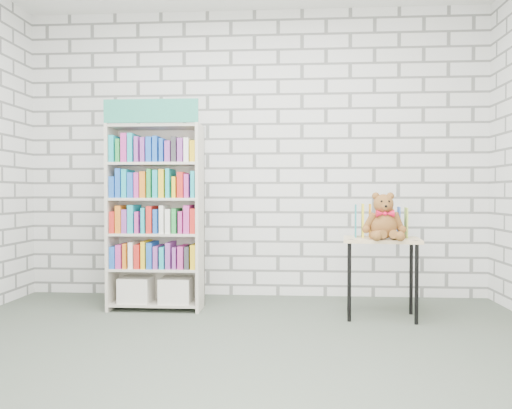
{
  "coord_description": "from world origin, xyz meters",
  "views": [
    {
      "loc": [
        0.34,
        -2.9,
        1.01
      ],
      "look_at": [
        0.09,
        0.95,
        0.92
      ],
      "focal_mm": 35.0,
      "sensor_mm": 36.0,
      "label": 1
    }
  ],
  "objects": [
    {
      "name": "display_table",
      "position": [
        1.09,
        1.18,
        0.56
      ],
      "size": [
        0.64,
        0.48,
        0.65
      ],
      "color": "#D5B680",
      "rests_on": "ground"
    },
    {
      "name": "bookshelf",
      "position": [
        -0.81,
        1.36,
        0.82
      ],
      "size": [
        0.8,
        0.31,
        1.79
      ],
      "color": "beige",
      "rests_on": "ground"
    },
    {
      "name": "room_shell",
      "position": [
        0.0,
        0.0,
        1.78
      ],
      "size": [
        4.52,
        4.02,
        2.81
      ],
      "color": "silver",
      "rests_on": "ground"
    },
    {
      "name": "teddy_bear",
      "position": [
        1.09,
        1.08,
        0.8
      ],
      "size": [
        0.35,
        0.32,
        0.37
      ],
      "color": "brown",
      "rests_on": "display_table"
    },
    {
      "name": "table_books",
      "position": [
        1.1,
        1.27,
        0.77
      ],
      "size": [
        0.44,
        0.23,
        0.25
      ],
      "color": "teal",
      "rests_on": "display_table"
    },
    {
      "name": "ground",
      "position": [
        0.0,
        0.0,
        0.0
      ],
      "size": [
        4.5,
        4.5,
        0.0
      ],
      "primitive_type": "plane",
      "color": "#454E42",
      "rests_on": "ground"
    }
  ]
}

